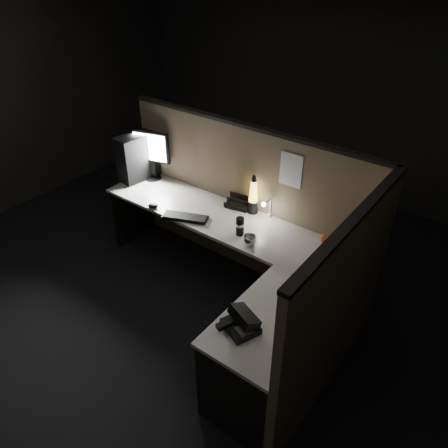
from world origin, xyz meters
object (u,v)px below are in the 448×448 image
Objects in this scene: pc_tower at (139,156)px; monitor at (151,151)px; keyboard at (185,217)px; lava_lamp at (253,197)px; desk_phone at (241,322)px.

monitor is (0.12, 0.07, 0.07)m from pc_tower.
pc_tower is at bearing -168.23° from monitor.
monitor reaches higher than keyboard.
monitor is at bearing -177.06° from lava_lamp.
desk_phone is (2.10, -1.11, -0.19)m from pc_tower.
keyboard is at bearing -133.15° from lava_lamp.
keyboard is 1.42m from desk_phone.
keyboard is (0.92, -0.33, -0.23)m from pc_tower.
pc_tower is at bearing 138.15° from keyboard.
monitor is at bearing 171.10° from desk_phone.
lava_lamp is at bearing 12.19° from pc_tower.
desk_phone is (1.18, -0.78, 0.04)m from keyboard.
lava_lamp is 1.38× the size of desk_phone.
pc_tower is 1.15× the size of keyboard.
keyboard is at bearing -42.87° from monitor.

